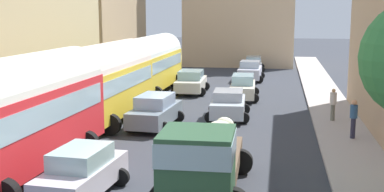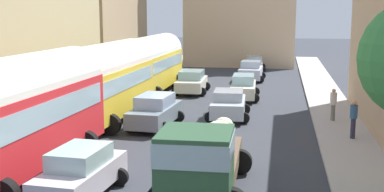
% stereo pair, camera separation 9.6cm
% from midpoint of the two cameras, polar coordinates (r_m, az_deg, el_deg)
% --- Properties ---
extents(ground_plane, '(154.00, 154.00, 0.00)m').
position_cam_midpoint_polar(ground_plane, '(28.26, 0.95, -2.15)').
color(ground_plane, '#34373F').
extents(sidewalk_left, '(2.50, 70.00, 0.14)m').
position_cam_midpoint_polar(sidewalk_left, '(30.20, -12.78, -1.48)').
color(sidewalk_left, '#9D9E8F').
rests_on(sidewalk_left, ground).
extents(sidewalk_right, '(2.50, 70.00, 0.14)m').
position_cam_midpoint_polar(sidewalk_right, '(28.09, 15.74, -2.45)').
color(sidewalk_right, '#B2A7A2').
rests_on(sidewalk_right, ground).
extents(building_left_3, '(5.27, 12.25, 10.51)m').
position_cam_midpoint_polar(building_left_3, '(44.19, -10.69, 8.84)').
color(building_left_3, tan).
rests_on(building_left_3, ground).
extents(distant_church, '(11.12, 7.03, 19.29)m').
position_cam_midpoint_polar(distant_church, '(53.77, 5.36, 10.24)').
color(distant_church, '#CCAC86').
rests_on(distant_church, ground).
extents(parked_bus_1, '(3.50, 9.61, 4.27)m').
position_cam_midpoint_polar(parked_bus_1, '(18.46, -19.06, -1.58)').
color(parked_bus_1, red).
rests_on(parked_bus_1, ground).
extents(parked_bus_2, '(3.51, 8.79, 4.11)m').
position_cam_midpoint_polar(parked_bus_2, '(26.60, -9.73, 1.89)').
color(parked_bus_2, yellow).
rests_on(parked_bus_2, ground).
extents(parked_bus_3, '(3.41, 9.62, 4.00)m').
position_cam_midpoint_polar(parked_bus_3, '(35.15, -4.84, 3.80)').
color(parked_bus_3, gold).
rests_on(parked_bus_3, ground).
extents(cargo_truck_0, '(3.01, 6.70, 2.53)m').
position_cam_midpoint_polar(cargo_truck_0, '(15.45, 1.08, -7.20)').
color(cargo_truck_0, '#2B5135').
rests_on(cargo_truck_0, ground).
extents(car_0, '(2.44, 3.93, 1.54)m').
position_cam_midpoint_polar(car_0, '(27.27, 4.00, -0.94)').
color(car_0, silver).
rests_on(car_0, ground).
extents(car_1, '(2.24, 4.38, 1.61)m').
position_cam_midpoint_polar(car_1, '(33.26, 5.66, 1.01)').
color(car_1, beige).
rests_on(car_1, ground).
extents(car_2, '(2.38, 3.95, 1.64)m').
position_cam_midpoint_polar(car_2, '(41.84, 6.47, 2.82)').
color(car_2, silver).
rests_on(car_2, ground).
extents(car_3, '(2.23, 4.06, 1.41)m').
position_cam_midpoint_polar(car_3, '(48.43, 6.87, 3.64)').
color(car_3, silver).
rests_on(car_3, ground).
extents(car_5, '(2.34, 4.05, 1.59)m').
position_cam_midpoint_polar(car_5, '(16.35, -12.46, -8.42)').
color(car_5, silver).
rests_on(car_5, ground).
extents(car_6, '(2.47, 4.43, 1.64)m').
position_cam_midpoint_polar(car_6, '(25.29, -4.28, -1.70)').
color(car_6, slate).
rests_on(car_6, ground).
extents(car_7, '(2.48, 4.27, 1.60)m').
position_cam_midpoint_polar(car_7, '(35.52, -0.19, 1.61)').
color(car_7, silver).
rests_on(car_7, ground).
extents(pedestrian_2, '(0.42, 0.42, 1.80)m').
position_cam_midpoint_polar(pedestrian_2, '(27.08, 15.48, -0.81)').
color(pedestrian_2, slate).
rests_on(pedestrian_2, ground).
extents(pedestrian_4, '(0.46, 0.46, 1.88)m').
position_cam_midpoint_polar(pedestrian_4, '(23.58, 17.59, -2.30)').
color(pedestrian_4, '#2B2940').
rests_on(pedestrian_4, ground).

